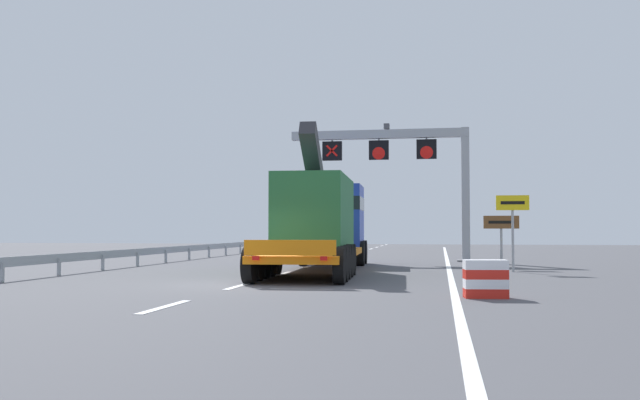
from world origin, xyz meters
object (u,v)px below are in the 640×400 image
at_px(exit_sign_yellow, 513,215).
at_px(heavy_haul_truck_orange, 323,220).
at_px(overhead_lane_gantry, 405,157).
at_px(tourist_info_sign_brown, 501,228).
at_px(crash_barrier_striped, 485,279).

bearing_deg(exit_sign_yellow, heavy_haul_truck_orange, 178.27).
height_order(overhead_lane_gantry, tourist_info_sign_brown, overhead_lane_gantry).
relative_size(tourist_info_sign_brown, crash_barrier_striped, 2.08).
distance_m(overhead_lane_gantry, tourist_info_sign_brown, 8.30).
bearing_deg(overhead_lane_gantry, exit_sign_yellow, -61.97).
xyz_separation_m(exit_sign_yellow, crash_barrier_striped, (-1.68, -10.41, -1.71)).
relative_size(overhead_lane_gantry, tourist_info_sign_brown, 4.30).
relative_size(overhead_lane_gantry, exit_sign_yellow, 3.22).
xyz_separation_m(heavy_haul_truck_orange, exit_sign_yellow, (7.36, -0.22, 0.17)).
bearing_deg(overhead_lane_gantry, crash_barrier_striped, -81.57).
bearing_deg(tourist_info_sign_brown, exit_sign_yellow, -84.15).
bearing_deg(tourist_info_sign_brown, overhead_lane_gantry, 124.70).
bearing_deg(exit_sign_yellow, overhead_lane_gantry, 118.03).
bearing_deg(heavy_haul_truck_orange, overhead_lane_gantry, 70.47).
xyz_separation_m(overhead_lane_gantry, heavy_haul_truck_orange, (-2.90, -8.17, -3.36)).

